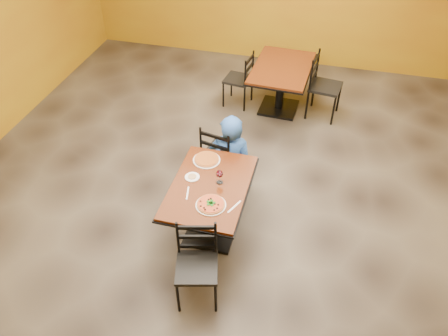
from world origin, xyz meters
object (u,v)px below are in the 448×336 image
(table_second, at_px, (281,78))
(plate_far, at_px, (207,160))
(chair_main_far, at_px, (221,153))
(chair_second_right, at_px, (325,87))
(table_main, at_px, (210,199))
(diner, at_px, (231,153))
(pizza_far, at_px, (207,159))
(plate_main, at_px, (211,205))
(pizza_main, at_px, (211,204))
(chair_second_left, at_px, (238,79))
(chair_main_near, at_px, (197,268))
(wine_glass, at_px, (220,176))
(side_plate, at_px, (192,177))

(table_second, xyz_separation_m, plate_far, (-0.49, -2.42, 0.20))
(chair_main_far, xyz_separation_m, chair_second_right, (1.13, 1.89, 0.05))
(table_main, bearing_deg, table_second, 83.15)
(diner, bearing_deg, pizza_far, 64.86)
(chair_main_far, distance_m, diner, 0.19)
(chair_main_far, height_order, plate_far, chair_main_far)
(plate_main, bearing_deg, table_main, 108.11)
(table_main, height_order, chair_main_far, chair_main_far)
(pizza_main, bearing_deg, chair_main_far, 99.85)
(chair_second_left, bearing_deg, chair_main_near, 14.34)
(plate_far, xyz_separation_m, wine_glass, (0.24, -0.32, 0.08))
(chair_second_left, xyz_separation_m, chair_second_right, (1.36, 0.00, 0.06))
(plate_main, bearing_deg, chair_main_far, 99.85)
(table_second, height_order, diner, diner)
(chair_second_right, bearing_deg, plate_far, 162.23)
(side_plate, bearing_deg, chair_second_right, 65.64)
(diner, relative_size, wine_glass, 6.04)
(chair_second_right, height_order, plate_far, chair_second_right)
(table_main, bearing_deg, side_plate, 160.84)
(plate_main, height_order, side_plate, same)
(chair_main_near, xyz_separation_m, wine_glass, (-0.01, 0.91, 0.40))
(table_second, xyz_separation_m, chair_main_far, (-0.45, -1.89, -0.11))
(chair_main_near, bearing_deg, plate_far, 87.05)
(table_second, relative_size, plate_far, 4.28)
(table_main, relative_size, wine_glass, 6.83)
(chair_second_right, xyz_separation_m, pizza_main, (-0.93, -3.09, 0.27))
(chair_main_far, height_order, side_plate, chair_main_far)
(table_main, bearing_deg, pizza_far, 110.77)
(table_second, distance_m, chair_main_near, 3.65)
(chair_main_far, relative_size, chair_second_right, 0.91)
(chair_second_right, xyz_separation_m, plate_main, (-0.93, -3.09, 0.26))
(chair_main_far, relative_size, pizza_far, 3.24)
(table_second, height_order, chair_main_near, chair_main_near)
(table_second, bearing_deg, chair_main_far, -103.47)
(diner, distance_m, wine_glass, 0.82)
(chair_main_near, distance_m, chair_second_right, 3.76)
(diner, bearing_deg, chair_main_far, -34.03)
(side_plate, bearing_deg, wine_glass, -0.87)
(chair_main_near, height_order, pizza_far, chair_main_near)
(table_main, relative_size, pizza_far, 4.39)
(pizza_main, height_order, plate_far, pizza_main)
(pizza_main, distance_m, pizza_far, 0.71)
(table_second, xyz_separation_m, side_plate, (-0.56, -2.73, 0.20))
(plate_main, height_order, pizza_far, pizza_far)
(table_second, relative_size, side_plate, 8.29)
(chair_main_near, height_order, plate_main, chair_main_near)
(table_second, relative_size, chair_main_near, 1.49)
(plate_main, distance_m, wine_glass, 0.36)
(plate_main, distance_m, pizza_main, 0.02)
(chair_main_far, distance_m, plate_main, 1.25)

